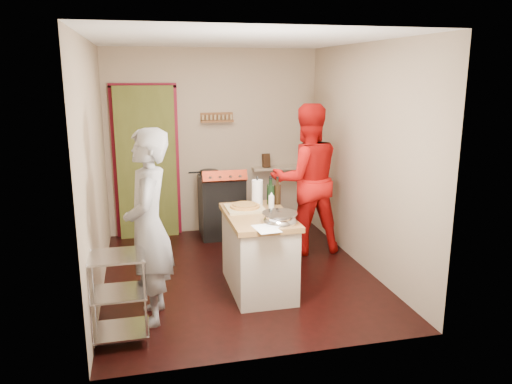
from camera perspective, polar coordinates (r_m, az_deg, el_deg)
floor at (r=5.84m, az=-2.02°, el=-9.37°), size 3.50×3.50×0.00m
back_wall at (r=7.16m, az=-9.97°, el=4.17°), size 3.00×0.44×2.60m
left_wall at (r=5.39m, az=-17.99°, el=2.47°), size 0.04×3.50×2.60m
right_wall at (r=5.94m, az=12.25°, el=3.81°), size 0.04×3.50×2.60m
ceiling at (r=5.39m, az=-2.25°, el=17.12°), size 3.00×3.50×0.02m
stove at (r=7.03m, az=-3.95°, el=-1.52°), size 0.60×0.63×1.00m
wire_shelving at (r=4.48m, az=-15.47°, el=-11.17°), size 0.48×0.40×0.80m
island at (r=5.31m, az=0.32°, el=-6.56°), size 0.67×1.21×1.14m
person_stripe at (r=4.64m, az=-12.18°, el=-3.97°), size 0.51×0.70×1.80m
person_red at (r=6.34m, az=5.77°, el=1.44°), size 0.94×0.74×1.90m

